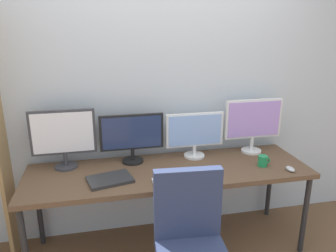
{
  "coord_description": "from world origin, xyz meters",
  "views": [
    {
      "loc": [
        -0.52,
        -1.74,
        1.85
      ],
      "look_at": [
        0.0,
        0.65,
        1.09
      ],
      "focal_mm": 34.75,
      "sensor_mm": 36.0,
      "label": 1
    }
  ],
  "objects": [
    {
      "name": "monitor_far_right",
      "position": [
        0.81,
        0.81,
        1.02
      ],
      "size": [
        0.53,
        0.18,
        0.49
      ],
      "color": "silver",
      "rests_on": "desk"
    },
    {
      "name": "mouse_right_side",
      "position": [
        0.94,
        0.37,
        0.76
      ],
      "size": [
        0.06,
        0.1,
        0.03
      ],
      "primitive_type": "ellipsoid",
      "color": "silver",
      "rests_on": "desk"
    },
    {
      "name": "wall_back",
      "position": [
        0.0,
        1.02,
        1.3
      ],
      "size": [
        4.67,
        0.1,
        2.6
      ],
      "color": "silver",
      "rests_on": "ground_plane"
    },
    {
      "name": "monitor_center_right",
      "position": [
        0.27,
        0.81,
        0.96
      ],
      "size": [
        0.51,
        0.18,
        0.4
      ],
      "color": "silver",
      "rests_on": "desk"
    },
    {
      "name": "desk",
      "position": [
        0.0,
        0.6,
        0.69
      ],
      "size": [
        2.27,
        0.68,
        0.74
      ],
      "color": "brown",
      "rests_on": "ground_plane"
    },
    {
      "name": "keyboard_main",
      "position": [
        0.0,
        0.37,
        0.75
      ],
      "size": [
        0.35,
        0.13,
        0.02
      ],
      "primitive_type": "cube",
      "color": "silver",
      "rests_on": "desk"
    },
    {
      "name": "monitor_center_left",
      "position": [
        -0.27,
        0.81,
        0.98
      ],
      "size": [
        0.53,
        0.18,
        0.42
      ],
      "color": "black",
      "rests_on": "desk"
    },
    {
      "name": "laptop_closed",
      "position": [
        -0.48,
        0.49,
        0.75
      ],
      "size": [
        0.36,
        0.29,
        0.02
      ],
      "primitive_type": "cube",
      "rotation": [
        0.0,
        0.0,
        0.23
      ],
      "color": "#2D2D2D",
      "rests_on": "desk"
    },
    {
      "name": "mouse_left_side",
      "position": [
        0.26,
        0.38,
        0.76
      ],
      "size": [
        0.06,
        0.1,
        0.03
      ],
      "primitive_type": "ellipsoid",
      "color": "silver",
      "rests_on": "desk"
    },
    {
      "name": "coffee_mug",
      "position": [
        0.77,
        0.5,
        0.79
      ],
      "size": [
        0.11,
        0.08,
        0.09
      ],
      "color": "#1E8C4C",
      "rests_on": "desk"
    },
    {
      "name": "monitor_far_left",
      "position": [
        -0.81,
        0.81,
        1.01
      ],
      "size": [
        0.51,
        0.18,
        0.48
      ],
      "color": "#38383D",
      "rests_on": "desk"
    }
  ]
}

